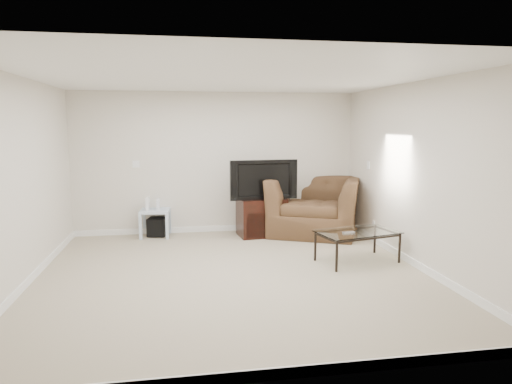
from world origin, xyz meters
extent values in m
plane|color=tan|center=(0.00, 0.00, 0.00)|extent=(5.00, 5.00, 0.00)
plane|color=white|center=(0.00, 0.00, 2.50)|extent=(5.00, 5.00, 0.00)
cube|color=silver|center=(0.00, 2.50, 1.25)|extent=(5.00, 0.02, 2.50)
cube|color=silver|center=(-2.50, 0.00, 1.25)|extent=(0.02, 5.00, 2.50)
cube|color=silver|center=(2.50, 0.00, 1.25)|extent=(0.02, 5.00, 2.50)
cube|color=white|center=(-1.40, 2.49, 1.25)|extent=(0.12, 0.02, 0.12)
cube|color=white|center=(2.49, 1.60, 1.25)|extent=(0.02, 0.09, 0.13)
cube|color=white|center=(2.49, 1.30, 0.30)|extent=(0.02, 0.08, 0.12)
cube|color=black|center=(0.74, 2.01, 0.55)|extent=(0.51, 0.39, 0.07)
imported|color=black|center=(0.74, 2.02, 1.00)|extent=(1.11, 0.32, 0.68)
cube|color=black|center=(-1.06, 2.30, 0.17)|extent=(0.37, 0.37, 0.31)
cube|color=white|center=(-1.21, 2.27, 0.58)|extent=(0.07, 0.16, 0.22)
cube|color=silver|center=(-1.03, 2.26, 0.57)|extent=(0.05, 0.14, 0.19)
imported|color=#4B3A20|center=(1.68, 2.05, 0.67)|extent=(1.82, 1.54, 1.35)
cube|color=#B2B2B7|center=(1.64, 0.22, 0.45)|extent=(0.18, 0.06, 0.02)
camera|label=1|loc=(-0.64, -5.65, 1.92)|focal=32.00mm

